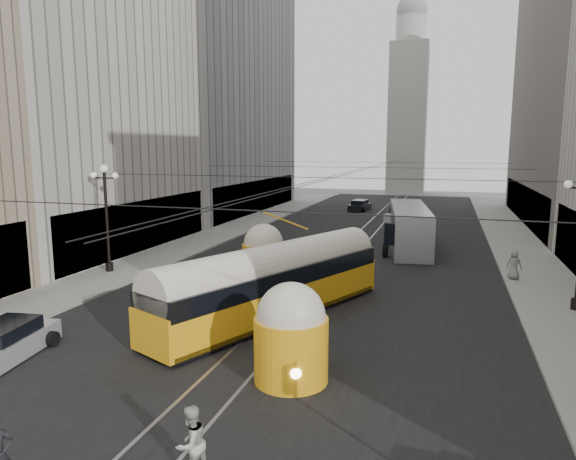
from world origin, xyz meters
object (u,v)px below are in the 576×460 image
Objects in this scene: sedan_silver at (6,343)px; pedestrian_crossing_b at (191,443)px; streetcar at (273,282)px; city_bus at (409,225)px; pedestrian_sidewalk_right at (514,265)px.

pedestrian_crossing_b reaches higher than sedan_silver.
sedan_silver is 2.50× the size of pedestrian_crossing_b.
streetcar is 8.07× the size of pedestrian_crossing_b.
city_bus is 10.78m from pedestrian_sidewalk_right.
streetcar is 11.48m from pedestrian_crossing_b.
sedan_silver is 25.33m from pedestrian_sidewalk_right.
sedan_silver is at bearing 56.35° from pedestrian_sidewalk_right.
city_bus is (4.56, 18.50, 0.07)m from streetcar.
pedestrian_crossing_b is at bearing -23.34° from sedan_silver.
city_bus is at bearing 64.40° from sedan_silver.
pedestrian_crossing_b is (9.60, -4.14, 0.28)m from sedan_silver.
pedestrian_sidewalk_right is at bearing 42.30° from sedan_silver.
city_bus reaches higher than sedan_silver.
sedan_silver is at bearing -94.55° from pedestrian_crossing_b.
pedestrian_crossing_b is 23.07m from pedestrian_sidewalk_right.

